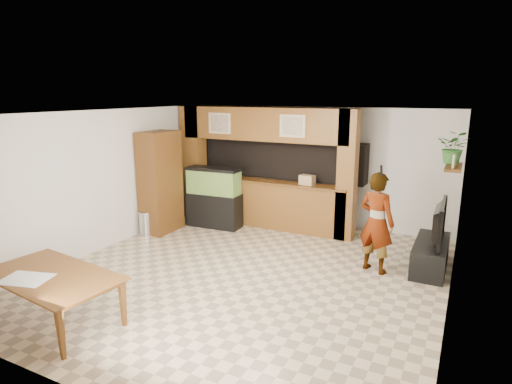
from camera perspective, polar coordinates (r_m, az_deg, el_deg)
The scene contains 20 objects.
floor at distance 7.13m, azimuth -1.23°, elevation -10.87°, with size 6.50×6.50×0.00m, color tan.
ceiling at distance 6.53m, azimuth -1.35°, elevation 10.47°, with size 6.50×6.50×0.00m, color white.
wall_back at distance 9.64m, azimuth 7.84°, elevation 3.44°, with size 6.00×6.00×0.00m, color beige.
wall_left at distance 8.51m, azimuth -19.42°, elevation 1.53°, with size 6.50×6.50×0.00m, color beige.
wall_right at distance 5.97m, azimuth 25.11°, elevation -3.71°, with size 6.50×6.50×0.00m, color beige.
partition at distance 9.43m, azimuth 1.15°, elevation 3.43°, with size 4.20×0.99×2.60m.
wall_clock at distance 9.11m, azimuth -15.03°, elevation 6.37°, with size 0.05×0.25×0.25m.
wall_shelf at distance 7.80m, azimuth 24.85°, elevation 3.04°, with size 0.25×0.90×0.04m, color #5C3815.
pantry_cabinet at distance 9.22m, azimuth -12.65°, elevation 1.31°, with size 0.53×0.87×2.13m, color #5C3815.
trash_can at distance 9.18m, azimuth -14.46°, elevation -4.07°, with size 0.28×0.28×0.51m, color #B2B2B7.
aquarium at distance 9.41m, azimuth -5.61°, elevation -0.80°, with size 1.19×0.45×1.32m.
tv_stand at distance 7.84m, azimuth 22.24°, elevation -7.80°, with size 0.51×1.40×0.47m, color black.
television at distance 7.66m, azimuth 22.62°, elevation -3.72°, with size 1.21×0.16×0.69m, color black.
photo_frame at distance 7.56m, azimuth 24.87°, elevation 3.76°, with size 0.03×0.16×0.22m, color tan.
potted_plant at distance 7.99m, azimuth 24.91°, elevation 5.44°, with size 0.51×0.44×0.56m, color #2F692A.
person at distance 7.24m, azimuth 15.77°, elevation -3.93°, with size 0.61×0.40×1.68m, color #967D52.
microphone at distance 6.88m, azimuth 16.38°, elevation 2.80°, with size 0.04×0.04×0.17m, color black.
dining_table at distance 6.21m, azimuth -25.67°, elevation -12.76°, with size 1.85×1.03×0.65m, color #5C3815.
newspaper_a at distance 6.09m, azimuth -28.33°, elevation -10.17°, with size 0.57×0.42×0.01m, color silver.
counter_box at distance 8.89m, azimuth 6.84°, elevation 1.60°, with size 0.30×0.20×0.20m, color #9F7F56.
Camera 1 is at (3.07, -5.75, 2.90)m, focal length 30.00 mm.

